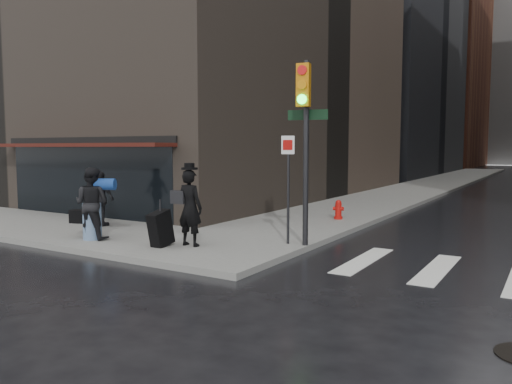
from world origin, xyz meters
TOP-DOWN VIEW (x-y plane):
  - ground at (0.00, 0.00)m, footprint 140.00×140.00m
  - sidewalk_left at (0.00, 27.00)m, footprint 4.00×50.00m
  - bldg_left_mid at (-13.00, 38.00)m, footprint 22.00×24.00m
  - bldg_left_far at (-13.00, 62.00)m, footprint 22.00×20.00m
  - storefront at (-7.00, 1.90)m, footprint 8.40×1.11m
  - man_overcoat at (-0.60, -0.40)m, footprint 1.07×1.05m
  - man_jeans at (-3.25, -0.95)m, footprint 1.38×0.96m
  - man_greycoat at (-4.81, 0.73)m, footprint 1.03×0.51m
  - traffic_light at (1.88, 1.14)m, footprint 1.12×0.57m
  - fire_hydrant at (0.89, 5.92)m, footprint 0.37×0.29m

SIDE VIEW (x-z plane):
  - ground at x=0.00m, z-range 0.00..0.00m
  - sidewalk_left at x=0.00m, z-range 0.00..0.15m
  - fire_hydrant at x=0.89m, z-range 0.11..0.77m
  - man_greycoat at x=-4.81m, z-range 0.15..1.85m
  - man_overcoat at x=-0.60m, z-range -0.02..2.06m
  - man_jeans at x=-3.25m, z-range 0.15..2.05m
  - storefront at x=-7.00m, z-range 0.41..3.24m
  - traffic_light at x=1.88m, z-range 0.80..5.31m
  - bldg_left_far at x=-13.00m, z-range 0.00..26.00m
  - bldg_left_mid at x=-13.00m, z-range 0.00..34.00m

